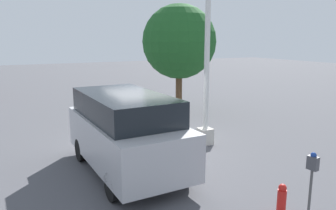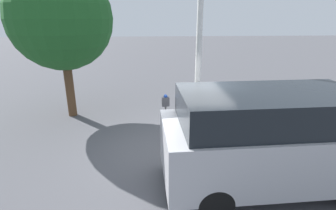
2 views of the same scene
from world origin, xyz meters
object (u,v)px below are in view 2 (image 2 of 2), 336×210
(parking_meter_near, at_px, (166,108))
(lamp_post, at_px, (198,70))
(parked_van, at_px, (271,138))
(street_tree, at_px, (61,19))

(parking_meter_near, distance_m, lamp_post, 1.71)
(lamp_post, relative_size, parked_van, 1.22)
(parking_meter_near, bearing_deg, parked_van, -52.89)
(parking_meter_near, bearing_deg, street_tree, 136.99)
(parking_meter_near, relative_size, lamp_post, 0.27)
(parking_meter_near, relative_size, street_tree, 0.29)
(parking_meter_near, height_order, street_tree, street_tree)
(lamp_post, xyz_separation_m, street_tree, (-4.37, 1.38, 1.50))
(parked_van, relative_size, street_tree, 0.89)
(lamp_post, relative_size, street_tree, 1.08)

